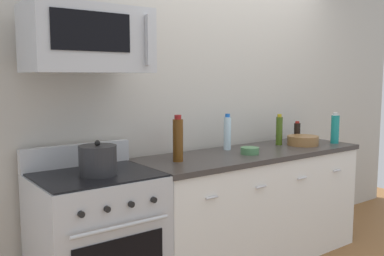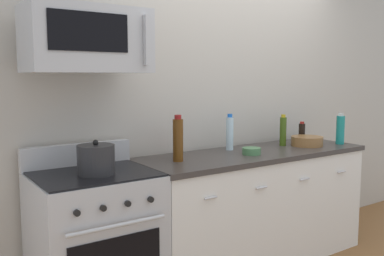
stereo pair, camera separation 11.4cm
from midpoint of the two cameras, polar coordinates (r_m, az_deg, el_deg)
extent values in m
cube|color=#B7B2A8|center=(3.79, 3.03, 4.19)|extent=(5.11, 0.10, 2.70)
cube|color=white|center=(3.64, 7.12, -10.54)|extent=(1.99, 0.62, 0.88)
cube|color=#383330|center=(3.53, 7.23, -3.40)|extent=(2.02, 0.65, 0.04)
cylinder|color=silver|center=(2.89, 1.55, -9.30)|extent=(0.10, 0.02, 0.02)
cylinder|color=silver|center=(3.19, 8.18, -7.83)|extent=(0.10, 0.02, 0.02)
cylinder|color=silver|center=(3.52, 13.59, -6.54)|extent=(0.10, 0.02, 0.02)
cylinder|color=silver|center=(3.88, 18.01, -5.44)|extent=(0.10, 0.02, 0.02)
cube|color=#B7BABF|center=(2.91, -13.72, -14.92)|extent=(0.76, 0.64, 0.91)
cylinder|color=#B7BABF|center=(2.53, -10.66, -12.80)|extent=(0.61, 0.02, 0.02)
cube|color=#B7BABF|center=(3.03, -16.15, -3.61)|extent=(0.76, 0.06, 0.16)
cube|color=black|center=(2.77, -14.00, -6.04)|extent=(0.73, 0.61, 0.01)
cylinder|color=black|center=(2.43, -15.90, -11.04)|extent=(0.04, 0.02, 0.04)
cylinder|color=black|center=(2.48, -12.56, -10.54)|extent=(0.04, 0.02, 0.04)
cylinder|color=black|center=(2.55, -9.39, -10.03)|extent=(0.04, 0.02, 0.04)
cylinder|color=black|center=(2.61, -6.38, -9.52)|extent=(0.04, 0.02, 0.04)
cube|color=#B7BABF|center=(2.76, -14.91, 11.29)|extent=(0.74, 0.40, 0.40)
cube|color=black|center=(2.55, -14.47, 12.41)|extent=(0.48, 0.01, 0.22)
cube|color=#B7BABF|center=(2.69, -7.12, 11.59)|extent=(0.02, 0.04, 0.30)
cylinder|color=#385114|center=(3.86, 10.73, -0.41)|extent=(0.06, 0.06, 0.25)
cylinder|color=#B29919|center=(3.84, 10.78, 1.63)|extent=(0.04, 0.04, 0.03)
cylinder|color=silver|center=(3.55, 3.83, -0.74)|extent=(0.06, 0.06, 0.27)
cylinder|color=blue|center=(3.54, 3.85, 1.68)|extent=(0.04, 0.04, 0.03)
cylinder|color=#59330F|center=(3.06, -2.96, -1.67)|extent=(0.07, 0.07, 0.31)
cylinder|color=maroon|center=(3.04, -2.98, 1.46)|extent=(0.05, 0.05, 0.03)
cylinder|color=#B21914|center=(3.23, -3.09, -2.32)|extent=(0.05, 0.05, 0.18)
cylinder|color=#19721E|center=(3.21, -3.10, -0.55)|extent=(0.03, 0.03, 0.02)
cylinder|color=#197F7A|center=(4.09, 17.80, -0.17)|extent=(0.07, 0.07, 0.26)
cylinder|color=beige|center=(4.08, 17.87, 1.78)|extent=(0.05, 0.05, 0.03)
cylinder|color=black|center=(4.08, 13.08, -0.60)|extent=(0.06, 0.06, 0.18)
cylinder|color=maroon|center=(4.07, 13.11, 0.76)|extent=(0.04, 0.04, 0.02)
cylinder|color=brown|center=(3.91, 13.76, -1.63)|extent=(0.28, 0.28, 0.08)
torus|color=brown|center=(3.91, 13.78, -1.13)|extent=(0.28, 0.28, 0.01)
cylinder|color=brown|center=(3.92, 13.75, -2.13)|extent=(0.15, 0.15, 0.01)
cylinder|color=#477A4C|center=(3.39, 6.77, -3.03)|extent=(0.15, 0.15, 0.05)
torus|color=#477A4C|center=(3.38, 6.77, -2.64)|extent=(0.15, 0.15, 0.01)
cylinder|color=#477A4C|center=(3.39, 6.76, -3.40)|extent=(0.08, 0.08, 0.01)
cylinder|color=#262628|center=(2.71, -13.65, -4.21)|extent=(0.23, 0.23, 0.18)
sphere|color=black|center=(2.69, -13.71, -1.97)|extent=(0.04, 0.04, 0.04)
camera|label=1|loc=(0.06, -91.08, -0.13)|focal=39.95mm
camera|label=2|loc=(0.06, 88.92, 0.13)|focal=39.95mm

